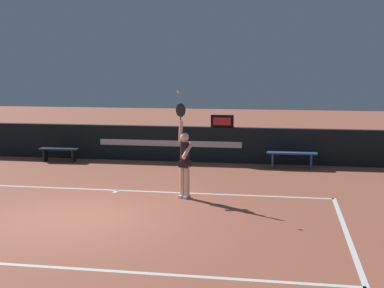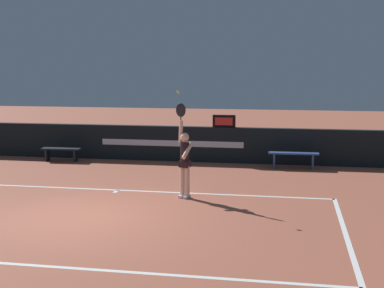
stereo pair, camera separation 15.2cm
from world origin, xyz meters
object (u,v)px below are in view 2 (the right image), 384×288
object	(u,v)px
tennis_player	(184,159)
courtside_bench_far	(293,156)
tennis_ball	(178,92)
courtside_bench_near	(61,151)
speed_display	(224,121)

from	to	relation	value
tennis_player	courtside_bench_far	bearing A→B (deg)	58.87
tennis_ball	courtside_bench_near	bearing A→B (deg)	137.40
courtside_bench_near	courtside_bench_far	bearing A→B (deg)	0.58
tennis_ball	courtside_bench_near	size ratio (longest dim) A/B	0.05
speed_display	tennis_player	size ratio (longest dim) A/B	0.32
tennis_ball	courtside_bench_far	size ratio (longest dim) A/B	0.04
courtside_bench_near	courtside_bench_far	xyz separation A→B (m)	(7.90, 0.08, 0.05)
tennis_player	courtside_bench_near	xyz separation A→B (m)	(-5.21, 4.38, -0.63)
tennis_ball	courtside_bench_far	distance (m)	5.98
speed_display	courtside_bench_near	bearing A→B (deg)	-171.73
courtside_bench_near	tennis_ball	bearing A→B (deg)	-42.60
speed_display	tennis_ball	distance (m)	5.68
speed_display	courtside_bench_far	distance (m)	2.66
tennis_ball	tennis_player	bearing A→B (deg)	76.21
speed_display	tennis_ball	world-z (taller)	tennis_ball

